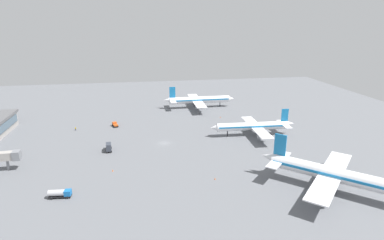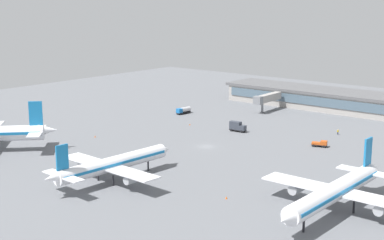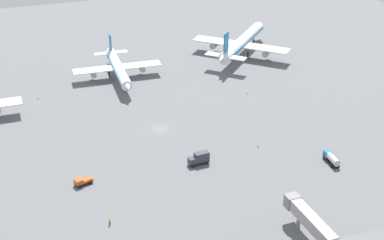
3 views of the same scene
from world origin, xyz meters
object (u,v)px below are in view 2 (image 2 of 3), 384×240
airplane_distant (335,191)px  safety_cone_mid_apron (190,124)px  safety_cone_near_gate (95,136)px  airplane_at_gate (112,164)px  catering_truck (237,126)px  pushback_tractor (320,144)px  fuel_truck (184,110)px  ground_crew_worker (338,132)px  safety_cone_far_side (226,198)px

airplane_distant → safety_cone_mid_apron: airplane_distant is taller
airplane_distant → safety_cone_near_gate: airplane_distant is taller
airplane_distant → safety_cone_mid_apron: (76.39, -44.69, -4.40)m
airplane_at_gate → catering_truck: bearing=9.4°
pushback_tractor → safety_cone_mid_apron: (48.92, 2.08, -0.67)m
fuel_truck → catering_truck: size_ratio=1.12×
airplane_distant → safety_cone_mid_apron: bearing=-120.4°
ground_crew_worker → safety_cone_mid_apron: bearing=-127.6°
airplane_at_gate → airplane_distant: size_ratio=0.91×
fuel_truck → catering_truck: catering_truck is taller
pushback_tractor → catering_truck: size_ratio=0.83×
fuel_truck → ground_crew_worker: 60.92m
airplane_distant → ground_crew_worker: size_ratio=25.37×
pushback_tractor → safety_cone_mid_apron: bearing=164.8°
airplane_at_gate → safety_cone_far_side: bearing=-72.8°
safety_cone_near_gate → safety_cone_far_side: bearing=163.7°
pushback_tractor → safety_cone_near_gate: (60.63, 35.02, -0.67)m
safety_cone_mid_apron → pushback_tractor: bearing=-177.6°
fuel_truck → safety_cone_near_gate: size_ratio=10.72×
ground_crew_worker → safety_cone_far_side: bearing=-54.4°
airplane_distant → ground_crew_worker: bearing=-154.8°
fuel_truck → safety_cone_near_gate: bearing=8.3°
airplane_at_gate → airplane_distant: airplane_distant is taller
airplane_at_gate → pushback_tractor: bearing=-18.0°
pushback_tractor → fuel_truck: size_ratio=0.74×
catering_truck → safety_cone_mid_apron: 18.54m
airplane_at_gate → airplane_distant: bearing=-71.0°
airplane_distant → safety_cone_near_gate: (88.10, -11.74, -4.40)m
airplane_distant → safety_cone_near_gate: 88.98m
airplane_at_gate → fuel_truck: size_ratio=6.00×
catering_truck → safety_cone_far_side: bearing=-61.5°
safety_cone_far_side → pushback_tractor: bearing=-84.3°
catering_truck → safety_cone_mid_apron: size_ratio=9.56×
pushback_tractor → catering_truck: (30.62, -0.55, 0.73)m
airplane_at_gate → ground_crew_worker: bearing=-11.7°
fuel_truck → safety_cone_mid_apron: fuel_truck is taller
catering_truck → airplane_distant: bearing=-43.9°
ground_crew_worker → safety_cone_near_gate: (57.62, 52.86, -0.55)m
catering_truck → safety_cone_mid_apron: (18.30, 2.63, -1.40)m
safety_cone_mid_apron → fuel_truck: bearing=-43.2°
airplane_distant → fuel_truck: (91.08, -58.47, -3.31)m
airplane_at_gate → airplane_distant: (-50.69, -14.96, 0.43)m
airplane_distant → fuel_truck: size_ratio=6.58×
pushback_tractor → fuel_truck: fuel_truck is taller
safety_cone_near_gate → fuel_truck: bearing=-86.4°
pushback_tractor → safety_cone_mid_apron: 48.97m
catering_truck → ground_crew_worker: bearing=27.3°
ground_crew_worker → safety_cone_far_side: size_ratio=2.78×
airplane_at_gate → safety_cone_mid_apron: bearing=25.9°
catering_truck → airplane_at_gate: bearing=-88.0°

